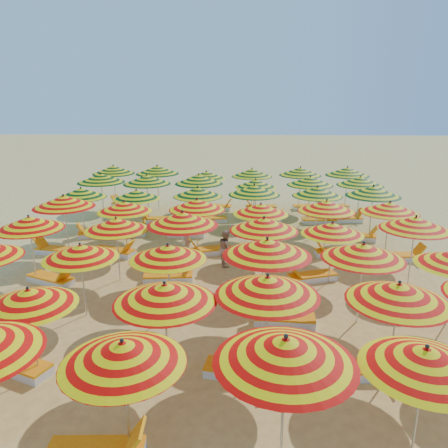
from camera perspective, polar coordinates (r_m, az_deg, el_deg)
The scene contains 71 objects.
ground at distance 16.43m, azimuth -0.06°, elevation -5.85°, with size 120.00×120.00×0.00m, color #E8C667.
umbrella_2 at distance 7.87m, azimuth -13.10°, elevation -16.08°, with size 2.64×2.64×2.31m.
umbrella_3 at distance 7.43m, azimuth 8.02°, elevation -16.06°, with size 2.72×2.72×2.53m.
umbrella_4 at distance 8.28m, azimuth 24.82°, elevation -15.69°, with size 2.26×2.26×2.28m.
umbrella_7 at distance 10.60m, azimuth -24.16°, elevation -8.78°, with size 2.20×2.20×2.22m.
umbrella_8 at distance 9.60m, azimuth -7.75°, elevation -8.97°, with size 2.63×2.63×2.40m.
umbrella_9 at distance 9.74m, azimuth 5.70°, elevation -8.05°, with size 2.75×2.75×2.49m.
umbrella_10 at distance 10.28m, azimuth 21.84°, elevation -8.33°, with size 2.87×2.87×2.40m.
umbrella_13 at distance 12.99m, azimuth -18.25°, elevation -3.45°, with size 2.36×2.36×2.26m.
umbrella_14 at distance 12.27m, azimuth -7.35°, elevation -3.69°, with size 2.88×2.88×2.30m.
umbrella_15 at distance 11.87m, azimuth 5.65°, elevation -3.06°, with size 2.83×2.83×2.58m.
umbrella_16 at distance 12.51m, azimuth 17.73°, elevation -3.42°, with size 2.85×2.85×2.43m.
umbrella_18 at distance 16.02m, azimuth -24.11°, elevation 0.12°, with size 2.71×2.71×2.41m.
umbrella_19 at distance 15.21m, azimuth -13.91°, elevation -0.03°, with size 2.89×2.89×2.32m.
umbrella_20 at distance 14.70m, azimuth -5.47°, elevation 0.68°, with size 2.45×2.45×2.56m.
umbrella_21 at distance 14.45m, azimuth 5.24°, elevation -0.04°, with size 2.90×2.90×2.44m.
umbrella_22 at distance 15.05m, azimuth 13.98°, elevation -0.58°, with size 2.55×2.55×2.22m.
umbrella_23 at distance 15.79m, azimuth 23.73°, elevation 0.09°, with size 2.71×2.71×2.46m.
umbrella_24 at distance 18.28m, azimuth -20.20°, elevation 2.78°, with size 3.19×3.19×2.54m.
umbrella_25 at distance 17.71m, azimuth -12.88°, elevation 2.22°, with size 2.42×2.42×2.29m.
umbrella_26 at distance 17.29m, azimuth -3.56°, elevation 2.55°, with size 2.35×2.35×2.38m.
umbrella_27 at distance 17.01m, azimuth 4.83°, elevation 1.96°, with size 2.66×2.66×2.27m.
umbrella_28 at distance 17.52m, azimuth 13.24°, elevation 2.31°, with size 2.97×2.97×2.38m.
umbrella_29 at distance 17.98m, azimuth 20.84°, elevation 2.01°, with size 2.58×2.58×2.38m.
umbrella_30 at distance 20.49m, azimuth -18.17°, elevation 3.89°, with size 2.87×2.87×2.37m.
umbrella_31 at distance 20.08m, azimuth -11.37°, elevation 3.81°, with size 2.61×2.61×2.23m.
umbrella_32 at distance 19.69m, azimuth -3.45°, elevation 4.19°, with size 2.53×2.53×2.36m.
umbrella_33 at distance 19.64m, azimuth 3.97°, elevation 4.45°, with size 2.48×2.48×2.48m.
umbrella_34 at distance 20.02m, azimuth 12.12°, elevation 4.18°, with size 2.57×2.57×2.41m.
umbrella_35 at distance 20.17m, azimuth 18.92°, elevation 4.08°, with size 3.15×3.15×2.54m.
umbrella_36 at distance 23.10m, azimuth -15.78°, elevation 5.79°, with size 3.07×3.07×2.54m.
umbrella_37 at distance 22.23m, azimuth -10.05°, elevation 5.74°, with size 3.16×3.16×2.53m.
umbrella_38 at distance 21.85m, azimuth -3.30°, elevation 5.86°, with size 3.04×3.04×2.56m.
umbrella_39 at distance 22.17m, azimuth 4.16°, elevation 5.30°, with size 2.45×2.45×2.26m.
umbrella_40 at distance 22.24m, azimuth 11.20°, elevation 5.55°, with size 2.36×2.36×2.47m.
umbrella_41 at distance 22.81m, azimuth 17.38°, elevation 5.37°, with size 2.72×2.72×2.46m.
umbrella_42 at distance 25.62m, azimuth -14.25°, elevation 6.88°, with size 2.89×2.89×2.54m.
umbrella_43 at distance 24.90m, azimuth -8.71°, elevation 7.01°, with size 2.65×2.65×2.57m.
umbrella_44 at distance 24.59m, azimuth -2.29°, elevation 6.42°, with size 2.79×2.79×2.26m.
umbrella_45 at distance 24.50m, azimuth 3.67°, elevation 6.70°, with size 2.42×2.42×2.43m.
umbrella_46 at distance 24.81m, azimuth 9.94°, elevation 6.78°, with size 2.39×2.39×2.50m.
umbrella_47 at distance 25.11m, azimuth 15.82°, elevation 6.62°, with size 2.79×2.79×2.55m.
lounger_3 at distance 11.80m, azimuth -25.49°, elevation -16.23°, with size 1.82×1.20×0.69m.
lounger_4 at distance 10.57m, azimuth 2.57°, elevation -18.55°, with size 1.81×0.87×0.69m.
lounger_5 at distance 11.08m, azimuth 18.12°, elevation -17.64°, with size 1.75×0.64×0.69m.
lounger_7 at distance 13.31m, azimuth -9.06°, elevation -10.91°, with size 1.78×0.75×0.69m.
lounger_8 at distance 12.73m, azimuth 7.70°, elevation -12.19°, with size 1.77×0.70×0.69m.
lounger_9 at distance 16.28m, azimuth -21.61°, elevation -6.71°, with size 1.82×1.25×0.69m.
lounger_10 at distance 15.46m, azimuth -7.12°, elevation -6.85°, with size 1.78×0.74×0.69m.
lounger_11 at distance 15.65m, azimuth 11.30°, elevation -6.75°, with size 1.83×1.10×0.69m.
lounger_12 at distance 19.20m, azimuth -21.10°, elevation -3.19°, with size 1.80×0.86×0.69m.
lounger_13 at distance 18.29m, azimuth -14.11°, elevation -3.51°, with size 1.83×1.07×0.69m.
lounger_14 at distance 17.88m, azimuth -1.82°, elevation -3.47°, with size 1.83×1.13×0.69m.
lounger_15 at distance 18.23m, azimuth 14.36°, elevation -3.61°, with size 1.78×0.73×0.69m.
lounger_16 at distance 18.56m, azimuth 22.15°, elevation -3.96°, with size 1.74×0.60×0.69m.
lounger_17 at distance 20.88m, azimuth -16.33°, elevation -1.21°, with size 1.82×1.01×0.69m.
lounger_18 at distance 20.64m, azimuth -12.46°, elevation -1.14°, with size 1.82×0.95×0.69m.
lounger_19 at distance 20.18m, azimuth -5.07°, elevation -1.20°, with size 1.76×0.68×0.69m.
lounger_20 at distance 20.56m, azimuth 17.03°, elevation -1.54°, with size 1.82×1.01×0.69m.
lounger_21 at distance 22.59m, azimuth -8.55°, elevation 0.58°, with size 1.76×0.67×0.69m.
lounger_22 at distance 22.40m, azimuth -1.91°, elevation 0.62°, with size 1.81×0.86×0.69m.
lounger_23 at distance 22.62m, azimuth 5.58°, elevation 0.71°, with size 1.82×1.00×0.69m.
lounger_24 at distance 22.68m, azimuth 12.46°, elevation 0.43°, with size 1.74×0.62×0.69m.
lounger_25 at distance 23.29m, azimuth 15.67°, elevation 0.62°, with size 1.78×0.75×0.69m.
lounger_26 at distance 26.02m, azimuth -12.78°, elevation 2.44°, with size 1.82×1.22×0.69m.
lounger_27 at distance 24.94m, azimuth -0.87°, elevation 2.25°, with size 1.80×0.85×0.69m.
lounger_28 at distance 24.86m, azimuth 4.74°, elevation 2.16°, with size 1.79×0.80×0.69m.
lounger_29 at distance 25.44m, azimuth 11.02°, elevation 2.23°, with size 1.80×0.84×0.69m.
lounger_30 at distance 25.53m, azimuth 14.08°, elevation 2.09°, with size 1.83×1.14×0.69m.
beachgoer_b at distance 16.53m, azimuth 0.27°, elevation -3.13°, with size 0.68×0.53×1.39m, color tan.
beachgoer_a at distance 18.15m, azimuth -4.88°, elevation -1.51°, with size 0.49×0.32×1.33m, color tan.
Camera 1 is at (0.53, -15.22, 6.18)m, focal length 35.00 mm.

